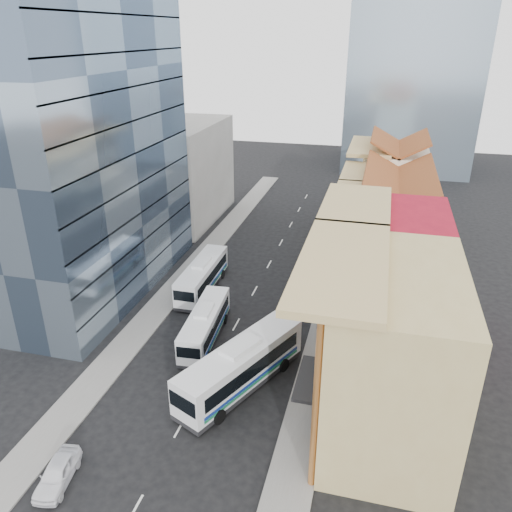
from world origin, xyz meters
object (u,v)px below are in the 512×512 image
(bus_left_near, at_px, (205,324))
(bus_right, at_px, (241,365))
(office_tower, at_px, (80,150))
(shophouse_tan, at_px, (393,353))
(sedan_left, at_px, (57,473))
(bus_left_far, at_px, (202,276))

(bus_left_near, height_order, bus_right, bus_right)
(office_tower, distance_m, bus_right, 27.00)
(shophouse_tan, height_order, sedan_left, shophouse_tan)
(shophouse_tan, relative_size, bus_right, 1.12)
(office_tower, bearing_deg, sedan_left, -64.68)
(shophouse_tan, height_order, office_tower, office_tower)
(bus_right, bearing_deg, sedan_left, -101.44)
(shophouse_tan, bearing_deg, bus_left_far, 140.85)
(shophouse_tan, height_order, bus_left_far, shophouse_tan)
(shophouse_tan, bearing_deg, office_tower, 155.70)
(bus_right, bearing_deg, bus_left_near, 156.41)
(bus_right, height_order, sedan_left, bus_right)
(shophouse_tan, distance_m, bus_left_near, 18.00)
(bus_left_near, distance_m, bus_left_far, 9.58)
(office_tower, relative_size, sedan_left, 7.07)
(bus_left_near, bearing_deg, office_tower, 150.76)
(office_tower, relative_size, bus_left_near, 3.02)
(shophouse_tan, relative_size, office_tower, 0.47)
(bus_left_near, xyz_separation_m, bus_right, (5.00, -5.60, 0.40))
(bus_left_far, relative_size, sedan_left, 2.53)
(sedan_left, bearing_deg, bus_left_far, 80.55)
(bus_left_far, height_order, bus_right, bus_right)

